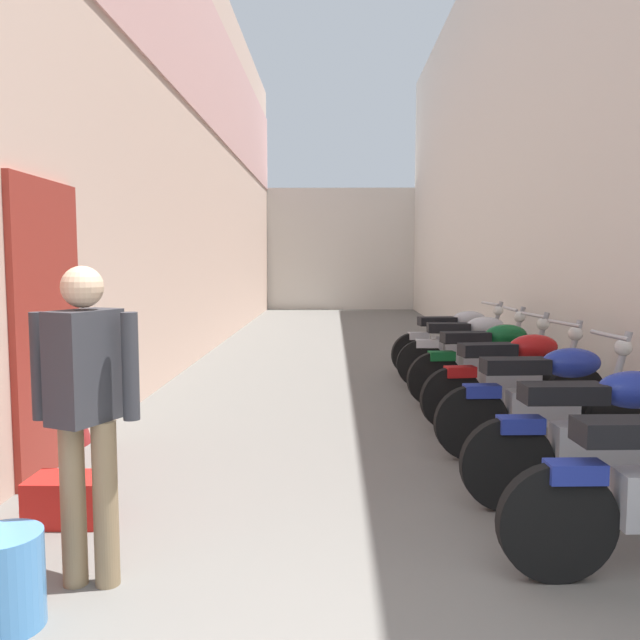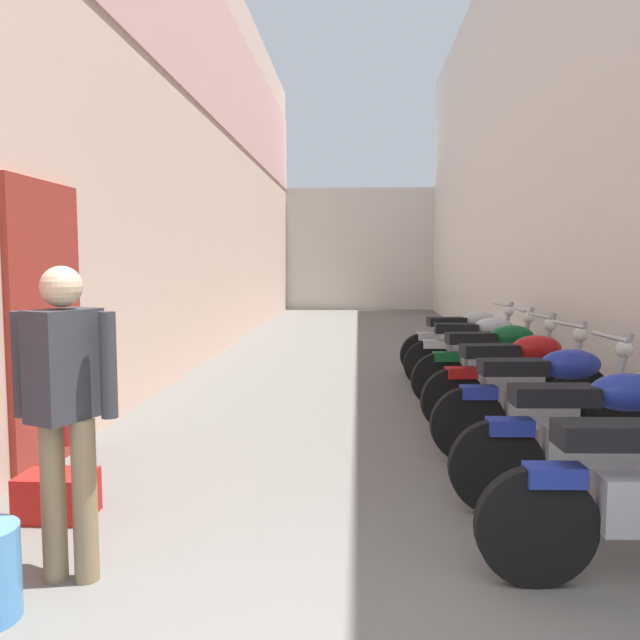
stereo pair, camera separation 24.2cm
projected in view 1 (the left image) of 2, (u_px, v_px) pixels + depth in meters
The scene contains 14 objects.
ground_plane at pixel (350, 370), 9.50m from camera, with size 36.01×36.01×0.00m, color #66635E.
building_left at pixel (197, 148), 11.18m from camera, with size 0.45×20.01×7.05m.
building_right at pixel (500, 142), 11.10m from camera, with size 0.45×20.01×7.31m.
building_far_end at pixel (340, 250), 22.27m from camera, with size 7.86×2.00×4.01m, color beige.
motorcycle_second at pixel (606, 433), 4.10m from camera, with size 1.85×0.58×1.04m.
motorcycle_third at pixel (549, 397), 5.18m from camera, with size 1.85×0.58×1.04m.
motorcycle_fourth at pixel (516, 376), 6.13m from camera, with size 1.84×0.58×1.04m.
motorcycle_fifth at pixel (490, 360), 7.11m from camera, with size 1.85×0.58×1.04m.
motorcycle_sixth at pixel (471, 348), 8.10m from camera, with size 1.85×0.58×1.04m.
motorcycle_seventh at pixel (457, 339), 9.03m from camera, with size 1.84×0.58×1.04m.
pedestrian_by_doorway at pixel (86, 402), 3.10m from camera, with size 0.52×0.39×1.57m.
water_jug_beside_first at pixel (4, 581), 2.79m from camera, with size 0.34×0.34×0.42m, color #4C8CCC.
plastic_crate at pixel (67, 499), 3.94m from camera, with size 0.44×0.32×0.28m, color red.
umbrella_leaning at pixel (71, 405), 4.11m from camera, with size 0.20×0.35×0.97m.
Camera 1 is at (-0.26, -1.39, 1.59)m, focal length 36.14 mm.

